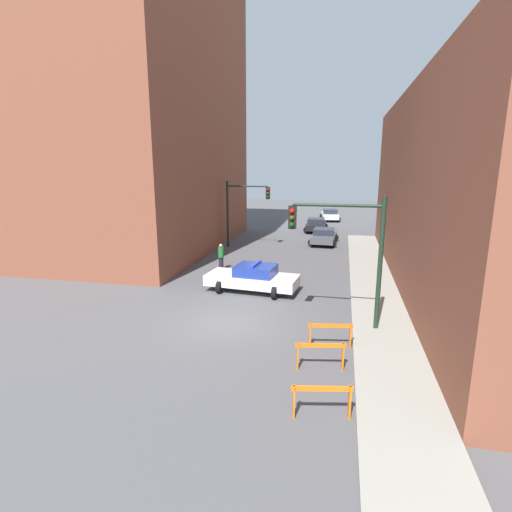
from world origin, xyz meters
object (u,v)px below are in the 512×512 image
police_car (253,278)px  pedestrian_crossing (221,257)px  barrier_mid (320,352)px  traffic_light_near (350,242)px  parked_car_mid (316,225)px  parked_car_far (330,215)px  traffic_light_far (241,204)px  parked_car_near (324,236)px  barrier_front (322,396)px  barrier_back (330,331)px

police_car → pedestrian_crossing: bearing=43.6°
police_car → barrier_mid: (3.87, -7.45, -0.11)m
police_car → traffic_light_near: bearing=-123.6°
parked_car_mid → pedestrian_crossing: 16.80m
pedestrian_crossing → police_car: bearing=-114.5°
police_car → parked_car_far: size_ratio=1.09×
police_car → barrier_mid: police_car is taller
traffic_light_far → parked_car_near: traffic_light_far is taller
barrier_front → barrier_back: (0.07, 4.19, 0.00)m
traffic_light_near → parked_car_near: (-1.73, 17.46, -2.86)m
traffic_light_far → barrier_back: size_ratio=3.28×
parked_car_near → barrier_back: 19.39m
traffic_light_near → pedestrian_crossing: (-7.55, 7.63, -2.67)m
parked_car_mid → police_car: bearing=-96.6°
traffic_light_near → parked_car_mid: traffic_light_near is taller
parked_car_mid → pedestrian_crossing: (-4.77, -16.11, 0.19)m
traffic_light_near → barrier_back: 3.52m
traffic_light_near → parked_car_mid: size_ratio=1.20×
traffic_light_far → barrier_front: 22.17m
traffic_light_near → police_car: bearing=140.3°
barrier_mid → traffic_light_near: bearing=77.2°
parked_car_near → parked_car_far: same height
traffic_light_near → parked_car_far: size_ratio=1.17×
parked_car_mid → traffic_light_near: bearing=-84.5°
police_car → pedestrian_crossing: 4.72m
parked_car_mid → parked_car_far: bearing=81.6°
traffic_light_far → police_car: 11.57m
parked_car_near → parked_car_mid: same height
parked_car_near → pedestrian_crossing: pedestrian_crossing is taller
parked_car_far → pedestrian_crossing: pedestrian_crossing is taller
parked_car_near → barrier_back: (1.17, -19.36, -0.06)m
police_car → pedestrian_crossing: (-2.87, 3.75, 0.14)m
pedestrian_crossing → traffic_light_far: bearing=32.0°
traffic_light_far → parked_car_near: size_ratio=1.19×
barrier_front → parked_car_far: bearing=91.7°
police_car → traffic_light_far: bearing=23.4°
barrier_mid → barrier_front: bearing=-85.8°
parked_car_mid → barrier_front: bearing=-87.0°
parked_car_near → barrier_mid: bearing=-85.0°
barrier_mid → barrier_back: size_ratio=1.00×
police_car → parked_car_mid: bearing=0.7°
traffic_light_near → barrier_front: 6.78m
barrier_mid → parked_car_far: bearing=91.5°
parked_car_far → barrier_front: bearing=-94.3°
police_car → barrier_back: bearing=-138.4°
traffic_light_near → police_car: traffic_light_near is taller
parked_car_mid → barrier_front: size_ratio=2.74×
traffic_light_far → pedestrian_crossing: traffic_light_far is taller
police_car → parked_car_far: bearing=0.1°
barrier_back → traffic_light_near: bearing=73.7°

